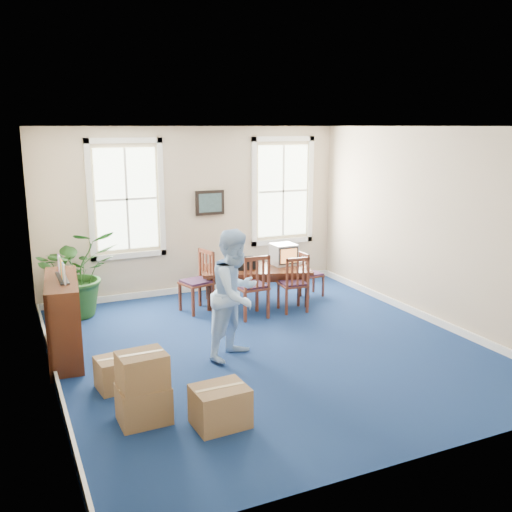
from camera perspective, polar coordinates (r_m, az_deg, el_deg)
name	(u,v)px	position (r m, az deg, el deg)	size (l,w,h in m)	color
floor	(267,347)	(8.58, 1.06, -9.05)	(6.50, 6.50, 0.00)	navy
ceiling	(268,126)	(7.96, 1.16, 12.85)	(6.50, 6.50, 0.00)	white
wall_back	(195,211)	(11.09, -6.17, 4.50)	(6.50, 6.50, 0.00)	#C6AF90
wall_front	(420,305)	(5.46, 16.04, -4.73)	(6.50, 6.50, 0.00)	#C6AF90
wall_left	(44,262)	(7.37, -20.45, -0.52)	(6.50, 6.50, 0.00)	#C6AF90
wall_right	(432,226)	(9.77, 17.21, 2.86)	(6.50, 6.50, 0.00)	#C6AF90
baseboard_back	(197,288)	(11.39, -5.93, -3.21)	(6.00, 0.04, 0.12)	white
baseboard_left	(56,379)	(7.85, -19.33, -11.51)	(0.04, 6.50, 0.12)	white
baseboard_right	(425,316)	(10.12, 16.51, -5.77)	(0.04, 6.50, 0.12)	white
window_left	(127,199)	(10.70, -12.82, 5.57)	(1.40, 0.12, 2.20)	white
window_right	(283,191)	(11.77, 2.69, 6.51)	(1.40, 0.12, 2.20)	white
wall_picture	(210,203)	(11.12, -4.63, 5.33)	(0.58, 0.06, 0.48)	black
conference_table	(256,285)	(10.51, 0.03, -2.96)	(1.96, 0.89, 0.67)	#462011
crt_tv	(284,254)	(10.66, 2.77, 0.19)	(0.43, 0.47, 0.39)	#B7B7BC
game_console	(297,262)	(10.78, 4.14, -0.60)	(0.17, 0.21, 0.05)	white
equipment_bag	(244,263)	(10.35, -1.19, -0.72)	(0.40, 0.26, 0.20)	black
chair_near_left	(251,285)	(9.70, -0.49, -2.97)	(0.50, 0.50, 1.11)	maroon
chair_near_right	(293,283)	(10.05, 3.70, -2.72)	(0.45, 0.45, 1.01)	maroon
chair_end_left	(196,282)	(10.04, -6.01, -2.57)	(0.48, 0.48, 1.08)	maroon
chair_end_right	(311,274)	(11.00, 5.54, -1.79)	(0.39, 0.39, 0.86)	maroon
man	(236,294)	(7.96, -2.04, -3.82)	(0.90, 0.69, 1.84)	#A2CCFA
credenza	(64,317)	(8.46, -18.67, -5.78)	(0.43, 1.52, 1.19)	#462011
brochure_rack	(61,265)	(8.26, -18.89, -0.86)	(0.12, 0.67, 0.30)	#99999E
potted_plant	(77,273)	(10.19, -17.50, -1.61)	(1.36, 1.19, 1.52)	#1D4617
cardboard_boxes	(159,379)	(6.66, -9.64, -12.00)	(1.48, 1.48, 0.85)	olive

